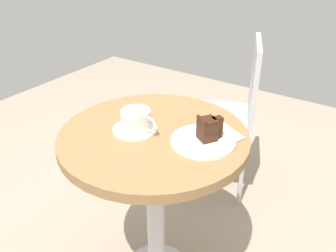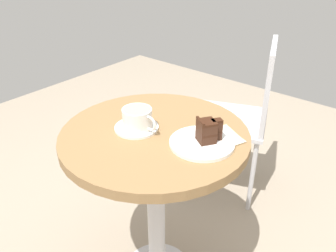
# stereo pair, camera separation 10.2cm
# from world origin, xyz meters

# --- Properties ---
(cafe_table) EXTENTS (0.66, 0.66, 0.72)m
(cafe_table) POSITION_xyz_m (0.00, 0.00, 0.59)
(cafe_table) COLOR olive
(cafe_table) RESTS_ON ground
(saucer) EXTENTS (0.15, 0.15, 0.01)m
(saucer) POSITION_xyz_m (-0.06, -0.02, 0.72)
(saucer) COLOR white
(saucer) RESTS_ON cafe_table
(coffee_cup) EXTENTS (0.14, 0.10, 0.07)m
(coffee_cup) POSITION_xyz_m (-0.06, -0.02, 0.76)
(coffee_cup) COLOR white
(coffee_cup) RESTS_ON saucer
(teaspoon) EXTENTS (0.08, 0.08, 0.00)m
(teaspoon) POSITION_xyz_m (-0.07, 0.02, 0.73)
(teaspoon) COLOR silver
(teaspoon) RESTS_ON saucer
(cake_plate) EXTENTS (0.21, 0.21, 0.01)m
(cake_plate) POSITION_xyz_m (0.17, 0.04, 0.72)
(cake_plate) COLOR white
(cake_plate) RESTS_ON cafe_table
(cake_slice) EXTENTS (0.08, 0.09, 0.08)m
(cake_slice) POSITION_xyz_m (0.18, 0.05, 0.77)
(cake_slice) COLOR #422619
(cake_slice) RESTS_ON cake_plate
(fork) EXTENTS (0.11, 0.10, 0.00)m
(fork) POSITION_xyz_m (0.23, 0.05, 0.73)
(fork) COLOR silver
(fork) RESTS_ON cake_plate
(napkin) EXTENTS (0.18, 0.18, 0.00)m
(napkin) POSITION_xyz_m (0.19, 0.11, 0.72)
(napkin) COLOR beige
(napkin) RESTS_ON cafe_table
(cafe_chair) EXTENTS (0.50, 0.50, 0.87)m
(cafe_chair) POSITION_xyz_m (-0.02, 0.74, 0.52)
(cafe_chair) COLOR #BCBCC1
(cafe_chair) RESTS_ON ground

